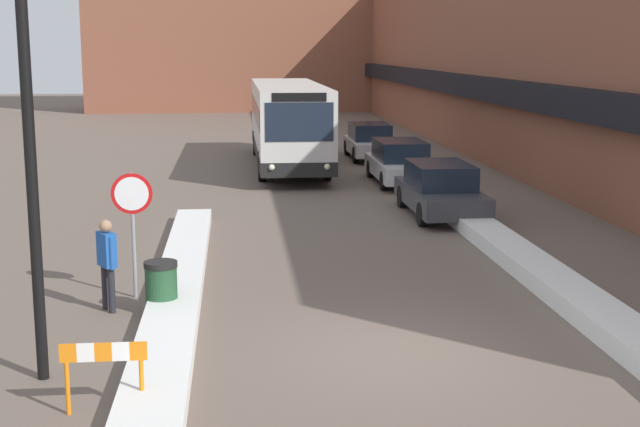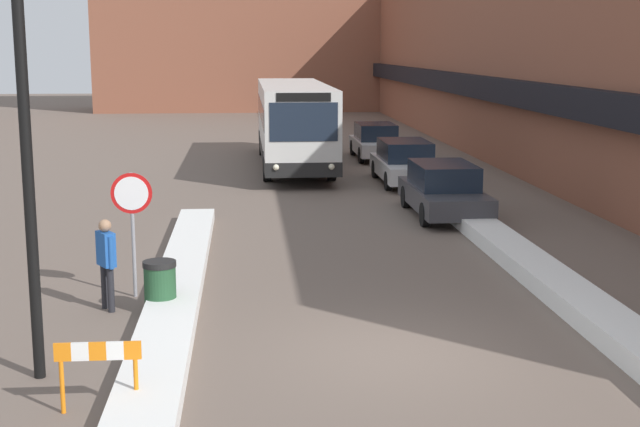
% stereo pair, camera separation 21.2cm
% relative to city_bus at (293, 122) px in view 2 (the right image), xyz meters
% --- Properties ---
extents(ground_plane, '(160.00, 160.00, 0.00)m').
position_rel_city_bus_xyz_m(ground_plane, '(0.39, -21.94, -1.76)').
color(ground_plane, '#66564C').
extents(building_row_right, '(5.50, 60.00, 8.92)m').
position_rel_city_bus_xyz_m(building_row_right, '(10.36, 2.06, 2.68)').
color(building_row_right, brown).
rests_on(building_row_right, ground_plane).
extents(snow_bank_left, '(0.90, 15.88, 0.29)m').
position_rel_city_bus_xyz_m(snow_bank_left, '(-3.21, -18.70, -1.62)').
color(snow_bank_left, silver).
rests_on(snow_bank_left, ground_plane).
extents(snow_bank_right, '(0.90, 16.17, 0.36)m').
position_rel_city_bus_xyz_m(snow_bank_right, '(3.99, -17.78, -1.58)').
color(snow_bank_right, silver).
rests_on(snow_bank_right, ground_plane).
extents(city_bus, '(2.55, 12.55, 3.24)m').
position_rel_city_bus_xyz_m(city_bus, '(0.00, 0.00, 0.00)').
color(city_bus, silver).
rests_on(city_bus, ground_plane).
extents(parked_car_front, '(1.83, 4.58, 1.47)m').
position_rel_city_bus_xyz_m(parked_car_front, '(3.59, -10.81, -1.03)').
color(parked_car_front, '#38383D').
rests_on(parked_car_front, ground_plane).
extents(parked_car_middle, '(1.84, 4.73, 1.48)m').
position_rel_city_bus_xyz_m(parked_car_middle, '(3.59, -4.74, -1.02)').
color(parked_car_middle, silver).
rests_on(parked_car_middle, ground_plane).
extents(parked_car_back, '(1.79, 4.42, 1.48)m').
position_rel_city_bus_xyz_m(parked_car_back, '(3.59, 2.18, -1.02)').
color(parked_car_back, silver).
rests_on(parked_car_back, ground_plane).
extents(stop_sign, '(0.76, 0.08, 2.36)m').
position_rel_city_bus_xyz_m(stop_sign, '(-4.00, -18.40, -0.05)').
color(stop_sign, gray).
rests_on(stop_sign, ground_plane).
extents(street_lamp, '(1.46, 0.36, 7.11)m').
position_rel_city_bus_xyz_m(street_lamp, '(-4.60, -22.51, 2.58)').
color(street_lamp, black).
rests_on(street_lamp, ground_plane).
extents(pedestrian, '(0.40, 0.49, 1.65)m').
position_rel_city_bus_xyz_m(pedestrian, '(-4.38, -19.24, -0.77)').
color(pedestrian, '#232328').
rests_on(pedestrian, ground_plane).
extents(trash_bin, '(0.59, 0.59, 0.95)m').
position_rel_city_bus_xyz_m(trash_bin, '(-3.42, -19.52, -1.28)').
color(trash_bin, '#234C2D').
rests_on(trash_bin, ground_plane).
extents(construction_barricade, '(1.10, 0.06, 0.94)m').
position_rel_city_bus_xyz_m(construction_barricade, '(-3.81, -23.83, -1.09)').
color(construction_barricade, orange).
rests_on(construction_barricade, ground_plane).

